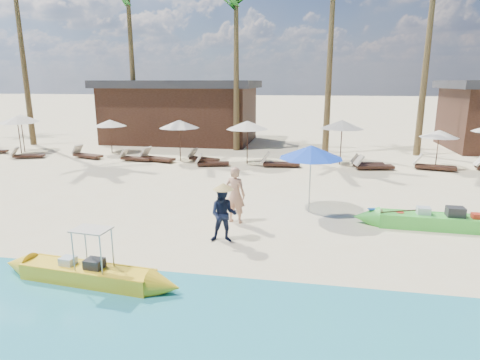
% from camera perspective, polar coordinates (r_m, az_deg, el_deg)
% --- Properties ---
extents(ground, '(240.00, 240.00, 0.00)m').
position_cam_1_polar(ground, '(11.33, 2.80, -8.06)').
color(ground, beige).
rests_on(ground, ground).
extents(wet_sand_strip, '(240.00, 4.50, 0.01)m').
position_cam_1_polar(wet_sand_strip, '(7.00, -3.02, -23.22)').
color(wet_sand_strip, tan).
rests_on(wet_sand_strip, ground).
extents(green_canoe, '(5.41, 0.82, 0.69)m').
position_cam_1_polar(green_canoe, '(13.20, 26.37, -5.25)').
color(green_canoe, green).
rests_on(green_canoe, ground).
extents(yellow_canoe, '(4.80, 0.91, 1.25)m').
position_cam_1_polar(yellow_canoe, '(9.43, -20.84, -12.34)').
color(yellow_canoe, yellow).
rests_on(yellow_canoe, ground).
extents(tourist, '(0.71, 0.55, 1.75)m').
position_cam_1_polar(tourist, '(12.18, -0.68, -2.13)').
color(tourist, tan).
rests_on(tourist, ground).
extents(vendor_green, '(0.79, 0.65, 1.52)m').
position_cam_1_polar(vendor_green, '(10.76, -2.36, -4.95)').
color(vendor_green, '#121A33').
rests_on(vendor_green, ground).
extents(blue_umbrella, '(2.08, 2.08, 2.24)m').
position_cam_1_polar(blue_umbrella, '(13.11, 10.09, 3.96)').
color(blue_umbrella, '#99999E').
rests_on(blue_umbrella, ground).
extents(resort_parasol_1, '(2.22, 2.22, 2.28)m').
position_cam_1_polar(resort_parasol_1, '(28.05, -28.75, 7.72)').
color(resort_parasol_1, '#3C2218').
rests_on(resort_parasol_1, ground).
extents(resort_parasol_2, '(2.19, 2.19, 2.25)m').
position_cam_1_polar(resort_parasol_2, '(27.51, -29.12, 7.53)').
color(resort_parasol_2, '#3C2218').
rests_on(resort_parasol_2, ground).
extents(lounger_2_left, '(1.77, 1.03, 0.58)m').
position_cam_1_polar(lounger_2_left, '(25.70, -28.08, 3.16)').
color(lounger_2_left, '#3C2218').
rests_on(lounger_2_left, ground).
extents(resort_parasol_3, '(1.95, 1.95, 2.01)m').
position_cam_1_polar(resort_parasol_3, '(25.45, -18.01, 7.72)').
color(resort_parasol_3, '#3C2218').
rests_on(resort_parasol_3, ground).
extents(lounger_3_left, '(1.98, 1.09, 0.64)m').
position_cam_1_polar(lounger_3_left, '(24.36, -21.05, 3.42)').
color(lounger_3_left, '#3C2218').
rests_on(lounger_3_left, ground).
extents(lounger_3_right, '(1.84, 0.69, 0.61)m').
position_cam_1_polar(lounger_3_right, '(22.64, -14.74, 3.14)').
color(lounger_3_right, '#3C2218').
rests_on(lounger_3_right, ground).
extents(resort_parasol_4, '(2.16, 2.16, 2.23)m').
position_cam_1_polar(resort_parasol_4, '(21.95, -8.64, 7.88)').
color(resort_parasol_4, '#3C2218').
rests_on(resort_parasol_4, ground).
extents(lounger_4_left, '(2.07, 1.14, 0.67)m').
position_cam_1_polar(lounger_4_left, '(22.22, -11.86, 3.16)').
color(lounger_4_left, '#3C2218').
rests_on(lounger_4_left, ground).
extents(lounger_4_right, '(1.83, 1.05, 0.59)m').
position_cam_1_polar(lounger_4_right, '(21.86, -5.40, 3.15)').
color(lounger_4_right, '#3C2218').
rests_on(lounger_4_right, ground).
extents(resort_parasol_5, '(2.20, 2.20, 2.27)m').
position_cam_1_polar(resort_parasol_5, '(20.85, 1.05, 7.83)').
color(resort_parasol_5, '#3C2218').
rests_on(resort_parasol_5, ground).
extents(lounger_5_left, '(1.79, 0.94, 0.58)m').
position_cam_1_polar(lounger_5_left, '(20.58, -4.20, 2.49)').
color(lounger_5_left, '#3C2218').
rests_on(lounger_5_left, ground).
extents(resort_parasol_6, '(2.25, 2.25, 2.32)m').
position_cam_1_polar(resort_parasol_6, '(21.35, 14.33, 7.67)').
color(resort_parasol_6, '#3C2218').
rests_on(resort_parasol_6, ground).
extents(lounger_6_left, '(1.99, 0.80, 0.66)m').
position_cam_1_polar(lounger_6_left, '(20.44, 5.50, 2.46)').
color(lounger_6_left, '#3C2218').
rests_on(lounger_6_left, ground).
extents(lounger_6_right, '(1.67, 0.61, 0.56)m').
position_cam_1_polar(lounger_6_right, '(21.47, 17.46, 2.34)').
color(lounger_6_right, '#3C2218').
rests_on(lounger_6_right, ground).
extents(resort_parasol_7, '(1.86, 1.86, 1.91)m').
position_cam_1_polar(resort_parasol_7, '(22.14, 26.48, 5.91)').
color(resort_parasol_7, '#3C2218').
rests_on(resort_parasol_7, ground).
extents(lounger_7_left, '(1.98, 0.93, 0.65)m').
position_cam_1_polar(lounger_7_left, '(20.74, 18.23, 1.99)').
color(lounger_7_left, '#3C2218').
rests_on(lounger_7_left, ground).
extents(lounger_7_right, '(2.05, 1.04, 0.67)m').
position_cam_1_polar(lounger_7_right, '(21.79, 25.66, 1.87)').
color(lounger_7_right, '#3C2218').
rests_on(lounger_7_right, ground).
extents(palm_2, '(2.08, 2.08, 11.33)m').
position_cam_1_polar(palm_2, '(28.53, -15.63, 23.35)').
color(palm_2, brown).
rests_on(palm_2, ground).
extents(palm_3, '(2.08, 2.08, 10.52)m').
position_cam_1_polar(palm_3, '(25.52, -0.55, 23.64)').
color(palm_3, brown).
rests_on(palm_3, ground).
extents(pavilion_west, '(10.80, 6.60, 4.30)m').
position_cam_1_polar(pavilion_west, '(29.52, -8.34, 9.72)').
color(pavilion_west, '#3C2218').
rests_on(pavilion_west, ground).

